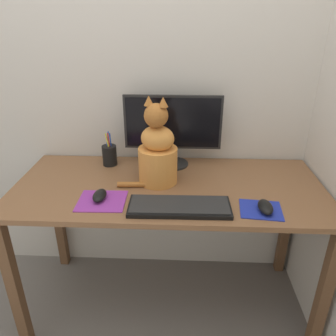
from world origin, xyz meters
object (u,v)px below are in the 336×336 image
(monitor, at_px, (173,127))
(keyboard, at_px, (179,206))
(pen_cup, at_px, (110,155))
(computer_mouse_right, at_px, (265,207))
(computer_mouse_left, at_px, (100,195))
(cat, at_px, (157,152))

(monitor, bearing_deg, keyboard, -84.35)
(monitor, relative_size, pen_cup, 2.75)
(monitor, xyz_separation_m, computer_mouse_right, (0.40, -0.45, -0.19))
(keyboard, xyz_separation_m, computer_mouse_right, (0.35, -0.01, 0.01))
(computer_mouse_left, xyz_separation_m, pen_cup, (-0.03, 0.37, 0.04))
(pen_cup, bearing_deg, monitor, 2.52)
(keyboard, relative_size, cat, 1.02)
(monitor, xyz_separation_m, pen_cup, (-0.34, -0.01, -0.16))
(computer_mouse_right, height_order, cat, cat)
(monitor, relative_size, keyboard, 1.17)
(computer_mouse_left, relative_size, pen_cup, 0.59)
(computer_mouse_right, relative_size, cat, 0.26)
(cat, distance_m, pen_cup, 0.35)
(computer_mouse_left, bearing_deg, keyboard, -9.46)
(monitor, bearing_deg, computer_mouse_right, -48.61)
(computer_mouse_right, relative_size, pen_cup, 0.61)
(cat, height_order, pen_cup, cat)
(monitor, relative_size, cat, 1.20)
(monitor, bearing_deg, cat, -107.74)
(computer_mouse_left, relative_size, cat, 0.26)
(monitor, height_order, pen_cup, monitor)
(cat, bearing_deg, keyboard, -47.92)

